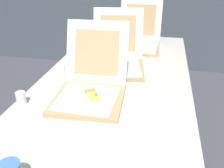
{
  "coord_description": "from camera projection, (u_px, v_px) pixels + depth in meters",
  "views": [
    {
      "loc": [
        0.28,
        -0.81,
        1.44
      ],
      "look_at": [
        0.02,
        0.43,
        0.8
      ],
      "focal_mm": 40.11,
      "sensor_mm": 36.0,
      "label": 1
    }
  ],
  "objects": [
    {
      "name": "pizza_box_back",
      "position": [
        138.0,
        41.0,
        2.18
      ],
      "size": [
        0.38,
        0.5,
        0.38
      ],
      "rotation": [
        0.0,
        0.0,
        0.02
      ],
      "color": "tan",
      "rests_on": "table"
    },
    {
      "name": "pizza_box_front",
      "position": [
        90.0,
        88.0,
        1.4
      ],
      "size": [
        0.4,
        0.53,
        0.37
      ],
      "rotation": [
        0.0,
        0.0,
        0.06
      ],
      "color": "tan",
      "rests_on": "table"
    },
    {
      "name": "cup_white_near_left",
      "position": [
        21.0,
        98.0,
        1.33
      ],
      "size": [
        0.05,
        0.05,
        0.07
      ],
      "primitive_type": "cylinder",
      "color": "white",
      "rests_on": "table"
    },
    {
      "name": "cup_white_mid",
      "position": [
        68.0,
        71.0,
        1.66
      ],
      "size": [
        0.05,
        0.05,
        0.07
      ],
      "primitive_type": "cylinder",
      "color": "white",
      "rests_on": "table"
    },
    {
      "name": "pizza_box_middle",
      "position": [
        117.0,
        60.0,
        1.78
      ],
      "size": [
        0.44,
        0.56,
        0.37
      ],
      "rotation": [
        0.0,
        0.0,
        0.14
      ],
      "color": "tan",
      "rests_on": "table"
    },
    {
      "name": "table",
      "position": [
        114.0,
        87.0,
        1.62
      ],
      "size": [
        0.95,
        2.16,
        0.74
      ],
      "color": "silver",
      "rests_on": "ground"
    }
  ]
}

